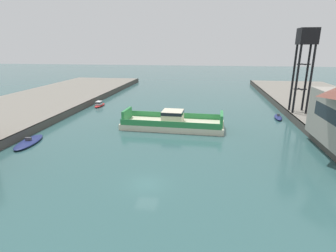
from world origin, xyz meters
name	(u,v)px	position (x,y,z in m)	size (l,w,h in m)	color
ground_plane	(147,184)	(0.00, 0.00, 0.00)	(400.00, 400.00, 0.00)	#335B5B
chain_ferry	(173,123)	(0.09, 22.46, 1.05)	(19.55, 7.77, 3.41)	beige
moored_boat_near_left	(29,142)	(-21.78, 10.35, 0.28)	(3.55, 7.85, 1.05)	navy
moored_boat_near_right	(99,104)	(-21.42, 38.96, 0.52)	(1.82, 5.40, 1.40)	red
moored_boat_mid_left	(278,117)	(21.91, 32.63, 0.31)	(2.10, 5.32, 1.09)	navy
crane_tower	(306,46)	(25.94, 33.62, 15.13)	(3.48, 3.48, 17.17)	black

